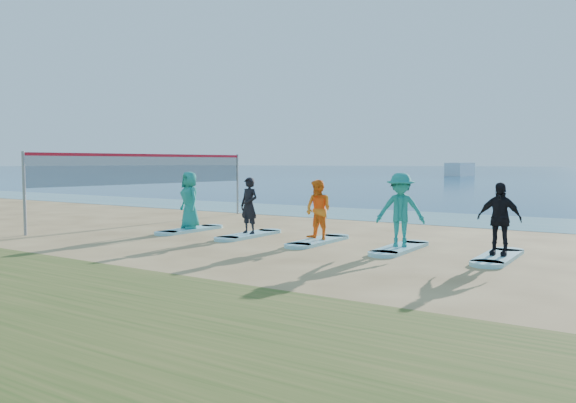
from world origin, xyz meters
The scene contains 14 objects.
ground centered at (0.00, 0.00, 0.00)m, with size 600.00×600.00×0.00m, color tan.
shallow_water centered at (0.00, 10.50, 0.01)m, with size 600.00×600.00×0.00m, color teal.
volleyball_net centered at (-5.81, 3.28, 1.90)m, with size 1.05×9.04×2.50m.
boat_offshore_a centered at (-16.81, 79.81, 0.00)m, with size 2.51×8.69×2.10m, color silver.
surfboard_0 centered at (-2.89, 2.24, 0.04)m, with size 0.70×2.20×0.09m, color #92D8E2.
student_0 centered at (-2.89, 2.24, 0.98)m, with size 0.87×0.57×1.79m, color teal.
surfboard_1 centered at (-0.55, 2.24, 0.04)m, with size 0.70×2.20×0.09m, color #92D8E2.
student_1 centered at (-0.55, 2.24, 0.91)m, with size 0.60×0.39×1.64m, color black.
surfboard_2 centered at (1.78, 2.24, 0.04)m, with size 0.70×2.20×0.09m, color #92D8E2.
student_2 centered at (1.78, 2.24, 0.90)m, with size 0.78×0.61×1.61m, color orange.
surfboard_3 centered at (4.12, 2.24, 0.04)m, with size 0.70×2.20×0.09m, color #92D8E2.
student_3 centered at (4.12, 2.24, 1.00)m, with size 1.18×0.68×1.82m, color teal.
surfboard_4 centered at (6.45, 2.24, 0.04)m, with size 0.70×2.20×0.09m, color #92D8E2.
student_4 centered at (6.45, 2.24, 0.91)m, with size 0.96×0.40×1.64m, color black.
Camera 1 is at (9.32, -10.80, 2.17)m, focal length 35.00 mm.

